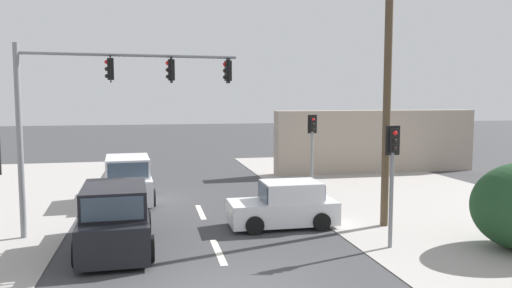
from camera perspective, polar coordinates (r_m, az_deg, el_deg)
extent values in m
cube|color=silver|center=(14.49, -4.34, -12.17)|extent=(0.20, 2.40, 0.01)
cube|color=silver|center=(19.28, -6.35, -7.73)|extent=(0.20, 2.40, 0.01)
cylinder|color=#4C3D2B|center=(17.20, 14.84, 8.74)|extent=(0.26, 0.26, 10.85)
cylinder|color=slate|center=(16.82, -25.39, 0.20)|extent=(0.18, 0.18, 6.00)
cylinder|color=slate|center=(16.61, -13.95, 9.83)|extent=(6.79, 0.60, 0.11)
cube|color=black|center=(16.56, -16.29, 8.22)|extent=(0.22, 0.27, 0.68)
cube|color=black|center=(16.56, -16.29, 8.22)|extent=(0.07, 0.44, 0.84)
sphere|color=red|center=(16.58, -16.73, 8.97)|extent=(0.13, 0.13, 0.13)
sphere|color=black|center=(16.56, -16.71, 8.21)|extent=(0.13, 0.13, 0.13)
sphere|color=black|center=(16.55, -16.69, 7.45)|extent=(0.13, 0.13, 0.13)
cube|color=black|center=(16.67, -9.66, 8.34)|extent=(0.22, 0.27, 0.68)
cube|color=black|center=(16.67, -9.66, 8.34)|extent=(0.07, 0.44, 0.84)
sphere|color=red|center=(16.67, -10.09, 9.09)|extent=(0.13, 0.13, 0.13)
sphere|color=black|center=(16.66, -10.08, 8.34)|extent=(0.13, 0.13, 0.13)
sphere|color=black|center=(16.65, -10.06, 7.58)|extent=(0.13, 0.13, 0.13)
cube|color=black|center=(17.00, -3.21, 8.35)|extent=(0.22, 0.27, 0.68)
cube|color=black|center=(17.00, -3.21, 8.35)|extent=(0.07, 0.44, 0.84)
sphere|color=red|center=(16.98, -3.61, 9.10)|extent=(0.13, 0.13, 0.13)
sphere|color=black|center=(16.97, -3.60, 8.35)|extent=(0.13, 0.13, 0.13)
sphere|color=black|center=(16.96, -3.60, 7.61)|extent=(0.13, 0.13, 0.13)
cylinder|color=slate|center=(14.95, 15.19, -6.26)|extent=(0.12, 0.12, 2.80)
cube|color=black|center=(14.71, 15.35, 0.40)|extent=(0.27, 0.21, 0.68)
cube|color=black|center=(14.71, 15.35, 0.40)|extent=(0.44, 0.06, 0.84)
sphere|color=red|center=(14.59, 15.61, 1.22)|extent=(0.13, 0.13, 0.13)
sphere|color=black|center=(14.60, 15.59, 0.36)|extent=(0.13, 0.13, 0.13)
sphere|color=black|center=(14.62, 15.57, -0.50)|extent=(0.13, 0.13, 0.13)
cylinder|color=slate|center=(23.01, 6.40, -2.05)|extent=(0.12, 0.12, 2.80)
cube|color=black|center=(22.86, 6.45, 2.28)|extent=(0.28, 0.22, 0.68)
cube|color=black|center=(22.86, 6.45, 2.28)|extent=(0.44, 0.08, 0.84)
sphere|color=red|center=(22.73, 6.57, 2.82)|extent=(0.13, 0.13, 0.13)
sphere|color=black|center=(22.75, 6.57, 2.26)|extent=(0.13, 0.13, 0.13)
sphere|color=black|center=(22.76, 6.56, 1.71)|extent=(0.13, 0.13, 0.13)
cube|color=#A39384|center=(29.73, 13.57, 0.29)|extent=(12.00, 1.00, 3.60)
cube|color=silver|center=(17.01, 3.02, -7.74)|extent=(3.61, 1.61, 0.76)
cube|color=silver|center=(16.94, 4.02, -5.37)|extent=(1.91, 1.49, 0.64)
cube|color=#384756|center=(16.71, 0.80, -5.51)|extent=(0.07, 1.36, 0.54)
cube|color=#384756|center=(17.23, 7.14, -5.22)|extent=(0.07, 1.33, 0.51)
cube|color=white|center=(16.61, -3.11, -7.45)|extent=(0.05, 1.36, 0.14)
cylinder|color=black|center=(16.06, -0.14, -9.29)|extent=(0.60, 0.18, 0.60)
cylinder|color=black|center=(17.58, -1.21, -8.00)|extent=(0.60, 0.18, 0.60)
cylinder|color=black|center=(16.64, 7.50, -8.82)|extent=(0.60, 0.18, 0.60)
cylinder|color=black|center=(18.11, 5.81, -7.62)|extent=(0.60, 0.18, 0.60)
cube|color=black|center=(15.11, -15.74, -9.13)|extent=(1.97, 4.55, 1.00)
cube|color=black|center=(14.72, -15.85, -6.00)|extent=(1.80, 2.75, 0.76)
cube|color=#384756|center=(16.06, -15.68, -5.05)|extent=(1.58, 0.11, 0.65)
cube|color=#384756|center=(13.38, -16.06, -7.15)|extent=(1.55, 0.11, 0.61)
cube|color=white|center=(17.27, -15.51, -6.53)|extent=(1.56, 0.09, 0.14)
cylinder|color=black|center=(16.59, -18.77, -8.89)|extent=(0.24, 0.73, 0.72)
cylinder|color=black|center=(16.52, -12.32, -8.78)|extent=(0.24, 0.73, 0.72)
cylinder|color=black|center=(13.91, -19.77, -11.70)|extent=(0.24, 0.73, 0.72)
cylinder|color=black|center=(13.83, -12.02, -11.59)|extent=(0.24, 0.73, 0.72)
cube|color=silver|center=(21.75, -14.42, -4.66)|extent=(2.09, 4.60, 1.00)
cube|color=silver|center=(21.42, -14.47, -2.44)|extent=(1.87, 2.79, 0.76)
cube|color=#384756|center=(22.78, -14.52, -1.98)|extent=(1.58, 0.15, 0.65)
cube|color=#384756|center=(20.06, -14.41, -2.96)|extent=(1.55, 0.15, 0.61)
cube|color=white|center=(23.96, -14.52, -3.20)|extent=(1.56, 0.13, 0.14)
cylinder|color=black|center=(23.18, -16.74, -4.80)|extent=(0.26, 0.73, 0.72)
cylinder|color=black|center=(23.20, -12.18, -4.68)|extent=(0.26, 0.73, 0.72)
cylinder|color=black|center=(20.44, -16.94, -6.16)|extent=(0.26, 0.73, 0.72)
cylinder|color=black|center=(20.46, -11.75, -6.02)|extent=(0.26, 0.73, 0.72)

